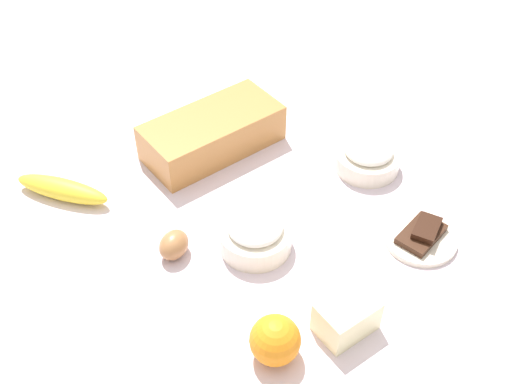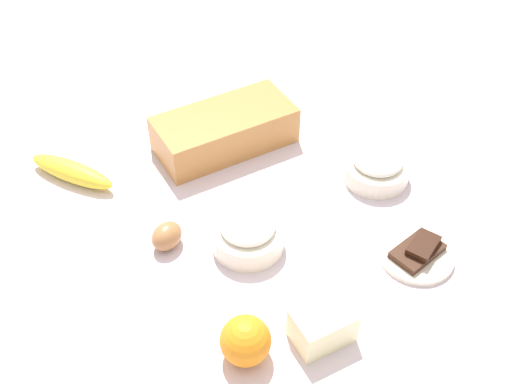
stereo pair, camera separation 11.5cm
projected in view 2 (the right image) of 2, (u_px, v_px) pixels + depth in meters
The scene contains 9 objects.
ground_plane at pixel (256, 211), 1.19m from camera, with size 2.40×2.40×0.02m, color silver.
loaf_pan at pixel (225, 129), 1.29m from camera, with size 0.30×0.18×0.08m.
flour_bowl at pixel (377, 167), 1.22m from camera, with size 0.13×0.13×0.06m.
sugar_bowl at pixel (248, 233), 1.09m from camera, with size 0.13×0.13×0.07m.
banana at pixel (72, 171), 1.23m from camera, with size 0.19×0.04×0.04m, color yellow.
orange_fruit at pixel (245, 341), 0.93m from camera, with size 0.08×0.08×0.08m, color orange.
butter_block at pixel (322, 326), 0.96m from camera, with size 0.09×0.06×0.06m, color #F4EDB2.
egg_near_butter at pixel (167, 236), 1.10m from camera, with size 0.05×0.05×0.06m, color #A56F43.
chocolate_plate at pixel (417, 253), 1.09m from camera, with size 0.13×0.13×0.03m.
Camera 2 is at (-0.55, -0.63, 0.84)m, focal length 44.43 mm.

